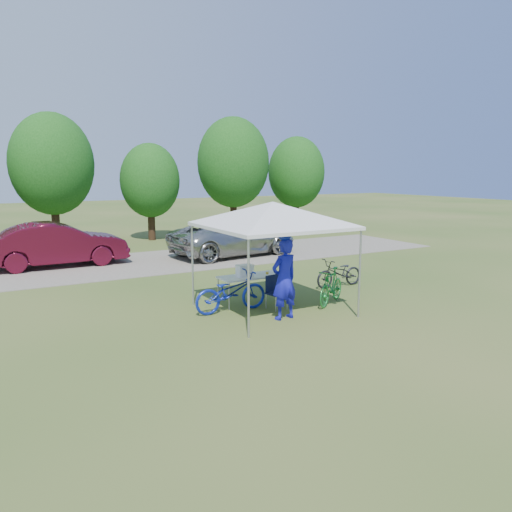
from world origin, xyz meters
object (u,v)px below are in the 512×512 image
Objects in this scene: cooler at (245,270)px; folding_chair at (275,289)px; sedan at (57,244)px; bike_green at (331,286)px; bike_blue at (231,292)px; minivan at (234,237)px; cyclist at (284,279)px; bike_dark at (339,273)px; folding_table at (252,277)px.

folding_chair is at bearing -58.06° from cooler.
bike_green is at bearing -149.61° from sedan.
bike_blue is 8.40m from minivan.
cyclist is 3.81m from bike_dark.
bike_dark is at bearing 10.61° from folding_chair.
sedan reaches higher than folding_table.
folding_chair is 1.07m from cyclist.
folding_chair is at bearing -156.14° from sedan.
folding_table is 0.94× the size of cyclist.
cyclist is 1.00× the size of bike_blue.
minivan is at bearing -117.66° from cyclist.
cyclist is 1.22× the size of bike_green.
cooler is (-0.23, -0.00, 0.20)m from folding_table.
bike_blue is at bearing 158.95° from folding_chair.
sedan reaches higher than bike_dark.
cyclist is at bearing -144.87° from bike_blue.
cooler is 2.31m from bike_green.
minivan is (2.78, 7.68, 0.27)m from folding_chair.
cyclist reaches higher than bike_blue.
sedan is at bearing 178.94° from bike_green.
bike_green is at bearing -103.84° from bike_blue.
minivan reaches higher than bike_green.
bike_dark is at bearing 174.77° from minivan.
cooler reaches higher than folding_chair.
sedan is (-5.43, 9.08, 0.35)m from bike_green.
bike_dark is at bearing -138.62° from sedan.
bike_blue is 4.13m from bike_dark.
sedan is at bearing 114.93° from folding_table.
cyclist is at bearing -92.44° from folding_table.
bike_green is at bearing 164.46° from minivan.
sedan is (-3.92, 8.68, 0.33)m from folding_chair.
folding_chair is 0.44× the size of bike_blue.
cyclist is at bearing -84.53° from cooler.
cyclist is 9.13m from minivan.
bike_dark is 10.29m from sedan.
bike_blue is at bearing -143.04° from cooler.
bike_green is 2.02m from bike_dark.
folding_chair reaches higher than folding_table.
bike_green is (2.62, -0.65, -0.03)m from bike_blue.
cooler is at bearing -156.91° from sedan.
bike_blue reaches higher than bike_green.
bike_green reaches higher than folding_table.
bike_dark is 6.67m from minivan.
cyclist is at bearing -106.07° from bike_green.
bike_blue is at bearing -162.07° from sedan.
sedan is at bearing 113.56° from cooler.
bike_dark is 0.34× the size of sedan.
bike_blue is at bearing -80.50° from bike_dark.
sedan reaches higher than bike_green.
minivan is (-0.15, 6.66, 0.33)m from bike_dark.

